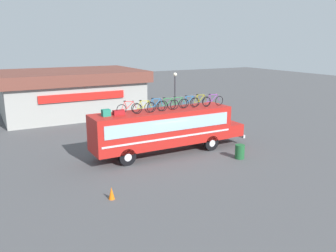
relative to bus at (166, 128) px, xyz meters
The scene contains 16 objects.
ground_plane 1.82m from the bus, behind, with size 120.00×120.00×0.00m, color #4C4C4F.
bus is the anchor object (origin of this frame).
luggage_bag_1 4.44m from the bus, behind, with size 0.51×0.43×0.42m, color #1E7F66.
luggage_bag_2 3.63m from the bus, behind, with size 0.72×0.36×0.29m, color maroon.
rooftop_bicycle_1 3.13m from the bus, behind, with size 1.66×0.44×0.88m.
rooftop_bicycle_2 2.37m from the bus, behind, with size 1.66×0.44×0.88m.
rooftop_bicycle_3 1.87m from the bus, 163.49° to the right, with size 1.68×0.44×0.95m.
rooftop_bicycle_4 1.62m from the bus, 63.00° to the right, with size 1.69×0.44×0.89m.
rooftop_bicycle_5 1.85m from the bus, ahead, with size 1.69×0.44×0.88m.
rooftop_bicycle_6 2.44m from the bus, ahead, with size 1.70×0.44×0.88m.
rooftop_bicycle_7 3.14m from the bus, ahead, with size 1.71×0.44×0.92m.
rooftop_bicycle_8 3.99m from the bus, ahead, with size 1.77×0.44×0.90m.
roadside_building 16.80m from the bus, 98.27° to the left, with size 14.45×10.26×4.58m.
trash_bin 5.19m from the bus, 42.38° to the right, with size 0.62×0.62×0.94m, color #1E592D.
traffic_cone 7.90m from the bus, 138.74° to the right, with size 0.31×0.31×0.64m, color orange.
street_lamp 7.69m from the bus, 55.42° to the left, with size 0.32×0.32×4.88m.
Camera 1 is at (-10.80, -20.33, 7.58)m, focal length 37.39 mm.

